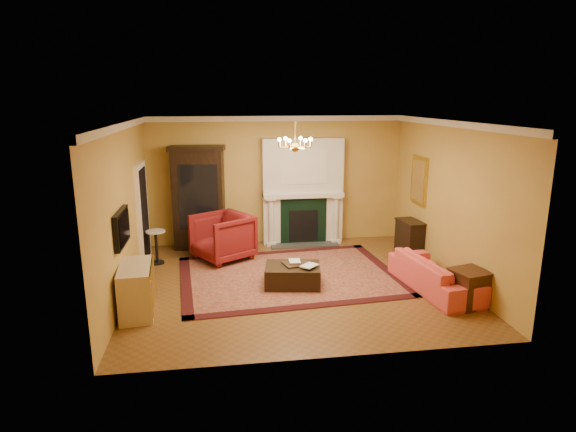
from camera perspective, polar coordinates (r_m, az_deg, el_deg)
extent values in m
cube|color=brown|center=(9.21, 0.79, -7.92)|extent=(6.00, 5.50, 0.02)
cube|color=silver|center=(8.56, 0.86, 11.20)|extent=(6.00, 5.50, 0.02)
cube|color=gold|center=(11.44, -1.37, 4.26)|extent=(6.00, 0.02, 3.00)
cube|color=gold|center=(6.15, 4.92, -4.26)|extent=(6.00, 0.02, 3.00)
cube|color=gold|center=(8.81, -18.89, 0.60)|extent=(0.02, 5.50, 3.00)
cube|color=gold|center=(9.70, 18.68, 1.78)|extent=(0.02, 5.50, 3.00)
cube|color=silver|center=(11.41, 1.73, 2.95)|extent=(1.90, 0.32, 2.50)
cube|color=silver|center=(11.15, 1.91, 5.82)|extent=(1.10, 0.01, 0.80)
cube|color=black|center=(11.40, 1.86, -0.66)|extent=(1.10, 0.02, 1.10)
cube|color=black|center=(11.42, 1.86, -1.16)|extent=(0.70, 0.02, 0.75)
cube|color=#333333|center=(11.43, 1.94, -3.39)|extent=(1.60, 0.50, 0.04)
cube|color=silver|center=(11.37, 1.78, 2.55)|extent=(1.90, 0.44, 0.10)
cylinder|color=silver|center=(11.27, -2.04, -0.62)|extent=(0.14, 0.14, 1.18)
cylinder|color=silver|center=(11.54, 5.68, -0.34)|extent=(0.14, 0.14, 1.18)
cube|color=silver|center=(11.24, -1.38, 11.47)|extent=(6.00, 0.08, 0.12)
cube|color=silver|center=(8.60, -19.31, 9.99)|extent=(0.08, 5.50, 0.12)
cube|color=silver|center=(9.50, 19.09, 10.30)|extent=(0.08, 5.50, 0.12)
cube|color=white|center=(10.53, -16.82, 0.32)|extent=(0.08, 1.05, 2.10)
cube|color=black|center=(10.53, -16.63, 0.17)|extent=(0.02, 0.85, 1.95)
cube|color=black|center=(8.26, -19.13, -1.34)|extent=(0.08, 0.95, 0.58)
cube|color=black|center=(8.25, -18.82, -1.33)|extent=(0.01, 0.85, 0.48)
cube|color=gold|center=(10.90, 15.27, 4.09)|extent=(0.05, 0.76, 1.05)
cube|color=white|center=(10.88, 15.13, 4.09)|extent=(0.01, 0.62, 0.90)
cylinder|color=gold|center=(8.57, 0.86, 9.80)|extent=(0.03, 0.03, 0.40)
sphere|color=gold|center=(8.59, 0.85, 8.14)|extent=(0.16, 0.16, 0.16)
sphere|color=#FFE5B2|center=(8.63, 2.71, 9.08)|extent=(0.07, 0.07, 0.07)
sphere|color=#FFE5B2|center=(8.84, 1.51, 9.20)|extent=(0.07, 0.07, 0.07)
sphere|color=#FFE5B2|center=(8.80, -0.31, 9.19)|extent=(0.07, 0.07, 0.07)
sphere|color=#FFE5B2|center=(8.54, -1.02, 9.04)|extent=(0.07, 0.07, 0.07)
sphere|color=#FFE5B2|center=(8.32, 0.16, 8.92)|extent=(0.07, 0.07, 0.07)
sphere|color=#FFE5B2|center=(8.37, 2.08, 8.94)|extent=(0.07, 0.07, 0.07)
cube|color=#4F1013|center=(9.51, 0.17, -7.07)|extent=(4.43, 3.47, 0.02)
cube|color=black|center=(11.17, -10.51, 1.88)|extent=(1.19, 0.65, 2.27)
imported|color=maroon|center=(10.39, -7.77, -2.23)|extent=(1.42, 1.44, 1.10)
cylinder|color=black|center=(10.56, -15.21, -5.35)|extent=(0.28, 0.28, 0.04)
cylinder|color=black|center=(10.46, -15.32, -3.58)|extent=(0.06, 0.06, 0.64)
cylinder|color=silver|center=(10.37, -15.44, -1.78)|extent=(0.40, 0.40, 0.03)
cube|color=beige|center=(8.21, -17.49, -8.30)|extent=(0.60, 1.11, 0.80)
imported|color=#E24B47|center=(9.12, 17.05, -5.99)|extent=(0.86, 2.13, 0.81)
cube|color=#3B1E10|center=(8.67, 20.66, -8.09)|extent=(0.62, 0.62, 0.60)
cube|color=black|center=(10.97, 14.24, -2.61)|extent=(0.47, 0.72, 0.76)
cube|color=black|center=(8.98, 0.55, -7.03)|extent=(1.11, 0.88, 0.37)
cube|color=black|center=(8.98, 1.02, -5.67)|extent=(0.54, 0.47, 0.03)
imported|color=gray|center=(8.97, 0.14, -4.65)|extent=(0.21, 0.04, 0.28)
imported|color=gray|center=(8.81, 1.92, -4.86)|extent=(0.18, 0.18, 0.32)
cylinder|color=gray|center=(11.24, -1.90, 2.93)|extent=(0.11, 0.11, 0.09)
cone|color=#0E3611|center=(11.20, -1.91, 4.05)|extent=(0.17, 0.17, 0.35)
cylinder|color=gray|center=(11.50, 5.52, 3.12)|extent=(0.12, 0.12, 0.10)
cone|color=#0E3611|center=(11.46, 5.55, 4.24)|extent=(0.17, 0.17, 0.36)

